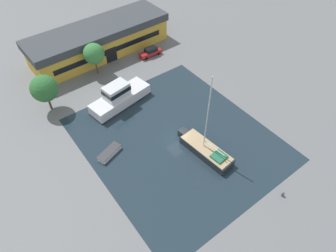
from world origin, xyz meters
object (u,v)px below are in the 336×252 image
object	(u,v)px
warehouse_building	(99,40)
parked_car	(150,52)
quay_tree_near_building	(94,54)
small_dinghy	(109,153)
sailboat_moored	(205,150)
motor_cruiser	(119,97)
quay_tree_by_water	(44,89)

from	to	relation	value
warehouse_building	parked_car	xyz separation A→B (m)	(7.60, -7.27, -2.11)
quay_tree_near_building	small_dinghy	xyz separation A→B (m)	(-8.05, -18.99, -4.07)
parked_car	sailboat_moored	world-z (taller)	sailboat_moored
parked_car	sailboat_moored	bearing A→B (deg)	163.95
warehouse_building	motor_cruiser	xyz separation A→B (m)	(-5.24, -16.51, -1.41)
warehouse_building	quay_tree_by_water	xyz separation A→B (m)	(-15.27, -10.49, 1.47)
parked_car	small_dinghy	world-z (taller)	parked_car
warehouse_building	quay_tree_near_building	distance (m)	7.65
parked_car	quay_tree_near_building	bearing A→B (deg)	86.50
small_dinghy	quay_tree_by_water	bearing A→B (deg)	-7.15
warehouse_building	parked_car	bearing A→B (deg)	-45.31
warehouse_building	small_dinghy	bearing A→B (deg)	-117.49
quay_tree_by_water	small_dinghy	distance (m)	15.58
quay_tree_by_water	parked_car	xyz separation A→B (m)	(22.87, 3.22, -3.58)
sailboat_moored	small_dinghy	bearing A→B (deg)	138.46
sailboat_moored	small_dinghy	distance (m)	14.21
parked_car	sailboat_moored	xyz separation A→B (m)	(-8.33, -26.27, -0.08)
warehouse_building	parked_car	distance (m)	10.73
sailboat_moored	small_dinghy	xyz separation A→B (m)	(-11.52, 8.32, -0.41)
warehouse_building	quay_tree_by_water	world-z (taller)	quay_tree_by_water
warehouse_building	sailboat_moored	size ratio (longest dim) A/B	2.12
parked_car	sailboat_moored	size ratio (longest dim) A/B	0.35
quay_tree_by_water	warehouse_building	bearing A→B (deg)	34.49
quay_tree_near_building	motor_cruiser	world-z (taller)	quay_tree_near_building
parked_car	small_dinghy	bearing A→B (deg)	133.66
quay_tree_by_water	motor_cruiser	distance (m)	12.04
quay_tree_near_building	quay_tree_by_water	size ratio (longest dim) A/B	0.96
quay_tree_by_water	motor_cruiser	xyz separation A→B (m)	(10.02, -6.02, -2.88)
warehouse_building	parked_car	size ratio (longest dim) A/B	6.14
small_dinghy	quay_tree_near_building	bearing A→B (deg)	-41.73
quay_tree_near_building	parked_car	size ratio (longest dim) A/B	1.33
quay_tree_near_building	quay_tree_by_water	distance (m)	11.86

